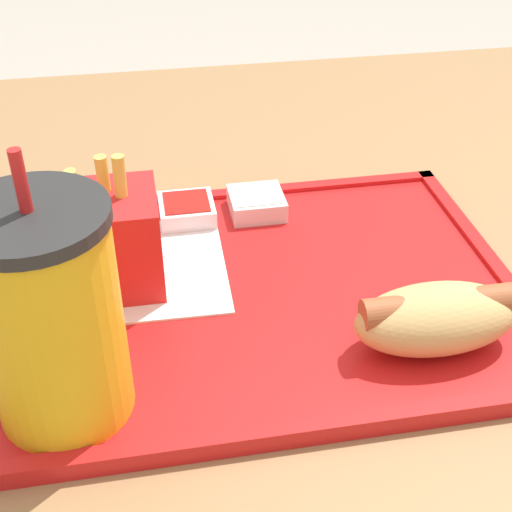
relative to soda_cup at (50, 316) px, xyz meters
name	(u,v)px	position (x,y,z in m)	size (l,w,h in m)	color
food_tray	(256,293)	(-0.14, -0.10, -0.08)	(0.40, 0.30, 0.01)	red
paper_napkin	(125,269)	(-0.04, -0.14, -0.07)	(0.16, 0.14, 0.00)	white
soda_cup	(50,316)	(0.00, 0.00, 0.00)	(0.09, 0.09, 0.18)	gold
hot_dog_far	(436,317)	(-0.25, -0.01, -0.05)	(0.11, 0.06, 0.05)	tan
fries_carton	(102,241)	(-0.03, -0.12, -0.03)	(0.09, 0.07, 0.11)	red
sauce_cup_mayo	(256,203)	(-0.16, -0.21, -0.06)	(0.05, 0.05, 0.02)	silver
sauce_cup_ketchup	(187,210)	(-0.10, -0.20, -0.06)	(0.05, 0.05, 0.02)	silver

